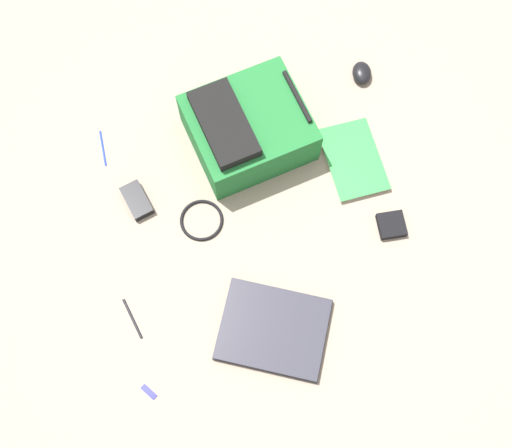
{
  "coord_description": "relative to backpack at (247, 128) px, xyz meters",
  "views": [
    {
      "loc": [
        -0.21,
        -0.65,
        2.03
      ],
      "look_at": [
        -0.02,
        -0.01,
        0.02
      ],
      "focal_mm": 44.59,
      "sensor_mm": 36.0,
      "label": 1
    }
  ],
  "objects": [
    {
      "name": "pen_black",
      "position": [
        -0.53,
        -0.5,
        -0.09
      ],
      "size": [
        0.04,
        0.14,
        0.01
      ],
      "primitive_type": "cylinder",
      "rotation": [
        1.57,
        0.0,
        0.2
      ],
      "color": "black",
      "rests_on": "ground_plane"
    },
    {
      "name": "backpack",
      "position": [
        0.0,
        0.0,
        0.0
      ],
      "size": [
        0.42,
        0.38,
        0.2
      ],
      "color": "#1E662D",
      "rests_on": "ground_plane"
    },
    {
      "name": "usb_stick",
      "position": [
        -0.53,
        -0.74,
        -0.09
      ],
      "size": [
        0.04,
        0.06,
        0.01
      ],
      "primitive_type": "cube",
      "rotation": [
        0.0,
        0.0,
        3.72
      ],
      "color": "#191999",
      "rests_on": "ground_plane"
    },
    {
      "name": "ground_plane",
      "position": [
        -0.04,
        -0.3,
        -0.09
      ],
      "size": [
        3.63,
        3.63,
        0.0
      ],
      "primitive_type": "plane",
      "color": "gray"
    },
    {
      "name": "computer_mouse",
      "position": [
        0.47,
        0.13,
        -0.07
      ],
      "size": [
        0.09,
        0.1,
        0.04
      ],
      "primitive_type": "ellipsoid",
      "rotation": [
        0.0,
        0.0,
        -0.22
      ],
      "color": "black",
      "rests_on": "ground_plane"
    },
    {
      "name": "pen_blue",
      "position": [
        -0.49,
        0.11,
        -0.09
      ],
      "size": [
        0.02,
        0.14,
        0.01
      ],
      "primitive_type": "cylinder",
      "rotation": [
        1.57,
        0.0,
        -0.06
      ],
      "color": "#1933B2",
      "rests_on": "ground_plane"
    },
    {
      "name": "laptop",
      "position": [
        -0.11,
        -0.67,
        -0.07
      ],
      "size": [
        0.42,
        0.4,
        0.03
      ],
      "color": "#24242C",
      "rests_on": "ground_plane"
    },
    {
      "name": "power_brick",
      "position": [
        -0.42,
        -0.12,
        -0.07
      ],
      "size": [
        0.09,
        0.14,
        0.03
      ],
      "primitive_type": "cube",
      "rotation": [
        0.0,
        0.0,
        0.22
      ],
      "color": "black",
      "rests_on": "ground_plane"
    },
    {
      "name": "earbud_pouch",
      "position": [
        0.37,
        -0.44,
        -0.08
      ],
      "size": [
        0.1,
        0.1,
        0.03
      ],
      "primitive_type": "cube",
      "rotation": [
        0.0,
        0.0,
        -0.13
      ],
      "color": "black",
      "rests_on": "ground_plane"
    },
    {
      "name": "cable_coil",
      "position": [
        -0.23,
        -0.25,
        -0.08
      ],
      "size": [
        0.15,
        0.15,
        0.01
      ],
      "primitive_type": "torus",
      "color": "black",
      "rests_on": "ground_plane"
    },
    {
      "name": "book_red",
      "position": [
        0.33,
        -0.18,
        -0.08
      ],
      "size": [
        0.19,
        0.28,
        0.02
      ],
      "color": "silver",
      "rests_on": "ground_plane"
    }
  ]
}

